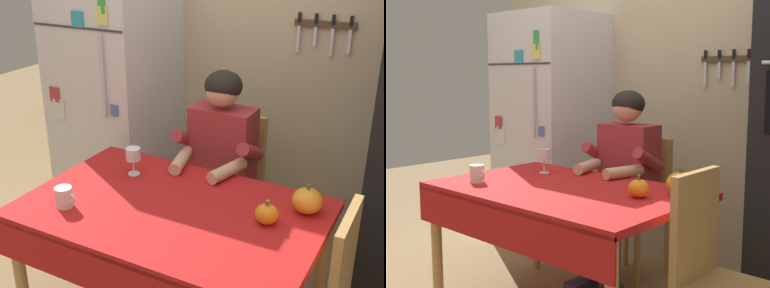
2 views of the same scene
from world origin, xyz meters
TOP-DOWN VIEW (x-y plane):
  - back_wall_assembly at (0.05, 1.35)m, footprint 3.70×0.13m
  - refrigerator at (-0.95, 0.96)m, footprint 0.68×0.71m
  - dining_table at (0.00, 0.08)m, footprint 1.40×0.90m
  - chair_behind_person at (-0.05, 0.87)m, footprint 0.40×0.40m
  - seated_person at (-0.05, 0.68)m, footprint 0.47×0.55m
  - coffee_mug at (-0.44, -0.14)m, footprint 0.11×0.08m
  - wine_glass at (-0.36, 0.30)m, footprint 0.08×0.08m
  - pumpkin_large at (0.44, 0.17)m, footprint 0.10×0.10m
  - pumpkin_medium at (0.57, 0.35)m, footprint 0.14×0.14m

SIDE VIEW (x-z plane):
  - chair_behind_person at x=-0.05m, z-range 0.05..0.98m
  - dining_table at x=0.00m, z-range 0.29..1.03m
  - seated_person at x=-0.05m, z-range 0.11..1.36m
  - pumpkin_large at x=0.44m, z-range 0.73..0.84m
  - coffee_mug at x=-0.44m, z-range 0.74..0.84m
  - pumpkin_medium at x=0.57m, z-range 0.73..0.87m
  - wine_glass at x=-0.36m, z-range 0.77..0.92m
  - refrigerator at x=-0.95m, z-range 0.00..1.80m
  - back_wall_assembly at x=0.05m, z-range 0.00..2.60m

